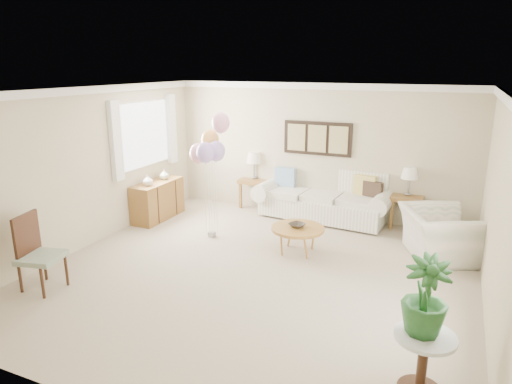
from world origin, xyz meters
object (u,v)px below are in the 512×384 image
Objects in this scene: sofa at (325,199)px; armchair at (438,234)px; coffee_table at (298,229)px; balloon_cluster at (210,145)px; accent_chair at (36,251)px.

sofa reaches higher than armchair.
coffee_table is at bearing -87.50° from sofa.
coffee_table is at bearing -1.66° from balloon_cluster.
armchair is at bearing 19.89° from coffee_table.
coffee_table is 2.02m from balloon_cluster.
sofa is 5.19m from accent_chair.
armchair is at bearing 10.86° from balloon_cluster.
balloon_cluster reaches higher than coffee_table.
accent_chair reaches higher than armchair.
coffee_table is at bearing 42.49° from accent_chair.
armchair is (2.15, -1.11, -0.01)m from sofa.
balloon_cluster is (1.21, 2.61, 1.11)m from accent_chair.
balloon_cluster is at bearing 77.50° from armchair.
sofa is at bearing 92.50° from coffee_table.
coffee_table is 2.20m from armchair.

